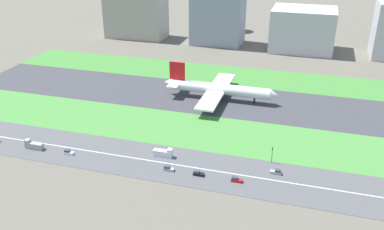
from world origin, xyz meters
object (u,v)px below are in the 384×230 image
truck_2 (163,153)px  car_3 (198,173)px  airliner (217,89)px  traffic_light (272,154)px  car_5 (236,180)px  fuel_tank_west (235,21)px  car_4 (276,172)px  car_1 (69,152)px  car_2 (168,169)px  hangar_building (218,12)px  truck_0 (34,145)px  office_tower (303,30)px  terminal_building (136,16)px

truck_2 → car_3: bearing=-28.7°
airliner → car_3: bearing=-81.9°
truck_2 → traffic_light: (45.18, 7.99, 2.62)m
car_5 → fuel_tank_west: 241.99m
car_4 → car_1: bearing=-173.5°
car_3 → fuel_tank_west: (-32.79, 237.00, 8.06)m
traffic_light → car_2: bearing=-155.5°
airliner → hangar_building: hangar_building is taller
truck_2 → car_2: bearing=-60.2°
car_3 → traffic_light: size_ratio=0.61×
truck_2 → fuel_tank_west: bearing=93.7°
car_1 → car_3: bearing=-180.0°
truck_0 → office_tower: office_tower is taller
car_1 → traffic_light: size_ratio=0.61×
traffic_light → office_tower: office_tower is taller
airliner → hangar_building: bearing=103.3°
car_2 → car_1: (-45.95, 0.00, 0.00)m
car_2 → truck_2: (-5.73, 10.00, 0.75)m
airliner → fuel_tank_west: bearing=97.8°
car_2 → car_4: size_ratio=1.00×
car_5 → hangar_building: (-53.36, 192.00, 24.64)m
office_tower → fuel_tank_west: 76.28m
car_5 → office_tower: size_ratio=0.09×
car_4 → car_3: bearing=-161.4°
car_5 → car_4: (14.36, 10.00, 0.00)m
truck_2 → terminal_building: 203.73m
car_2 → traffic_light: bearing=-155.5°
car_1 → hangar_building: bearing=-96.1°
truck_0 → car_3: bearing=-180.0°
traffic_light → car_1: bearing=-168.1°
truck_0 → fuel_tank_west: size_ratio=0.47×
truck_2 → car_1: truck_2 is taller
airliner → car_2: 78.19m
hangar_building → fuel_tank_west: size_ratio=2.85×
airliner → office_tower: size_ratio=1.39×
car_2 → hangar_building: bearing=-82.5°
car_1 → office_tower: (86.94, 192.00, 14.92)m
hangar_building → office_tower: (66.37, 0.00, -9.72)m
car_5 → hangar_building: size_ratio=0.09×
car_3 → car_2: size_ratio=1.00×
airliner → car_5: airliner is taller
car_4 → truck_2: size_ratio=0.52×
airliner → car_4: 79.50m
truck_0 → fuel_tank_west: bearing=-100.3°
car_2 → office_tower: (40.99, 192.00, 14.92)m
truck_2 → fuel_tank_west: 227.58m
traffic_light → office_tower: 174.40m
car_1 → fuel_tank_west: (25.73, 237.00, 8.06)m
airliner → car_2: bearing=-91.1°
hangar_building → car_1: bearing=-96.1°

